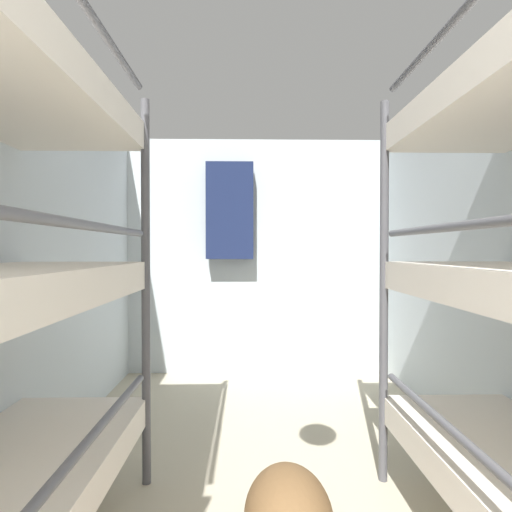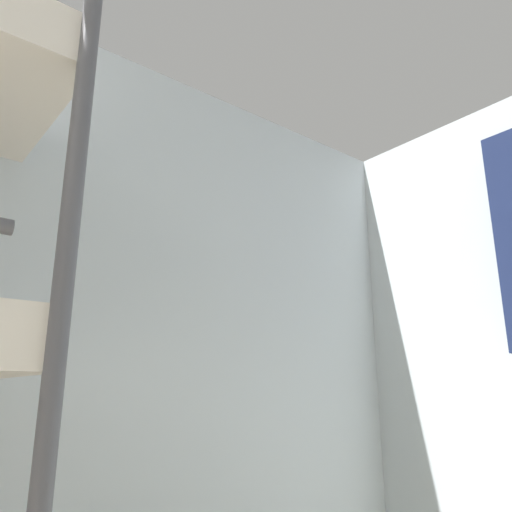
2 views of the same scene
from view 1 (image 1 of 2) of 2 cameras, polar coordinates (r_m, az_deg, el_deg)
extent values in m
cube|color=silver|center=(3.89, 0.16, -0.06)|extent=(2.61, 0.06, 2.26)
cylinder|color=#4C4C51|center=(2.11, -15.46, -5.08)|extent=(0.04, 0.04, 1.95)
cylinder|color=#4C4C51|center=(1.43, -24.70, -24.88)|extent=(0.03, 1.49, 0.03)
cylinder|color=#4C4C51|center=(1.29, -24.91, 4.30)|extent=(0.03, 1.49, 0.03)
cylinder|color=#4C4C51|center=(2.16, 17.80, -4.94)|extent=(0.04, 0.04, 1.95)
cylinder|color=#4C4C51|center=(1.51, 29.30, -23.53)|extent=(0.03, 1.49, 0.03)
cylinder|color=#4C4C51|center=(1.38, 29.53, 4.05)|extent=(0.03, 1.49, 0.03)
cube|color=#192347|center=(3.76, -3.77, 6.45)|extent=(0.44, 0.12, 0.90)
camera|label=2|loc=(1.81, 15.34, -6.69)|focal=35.00mm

